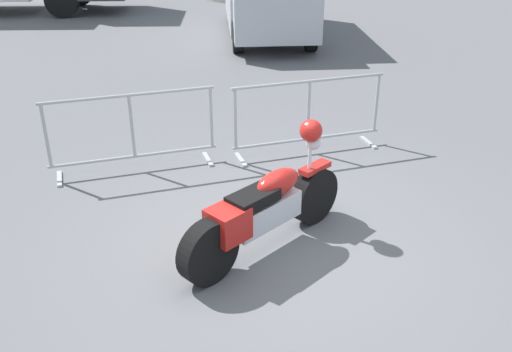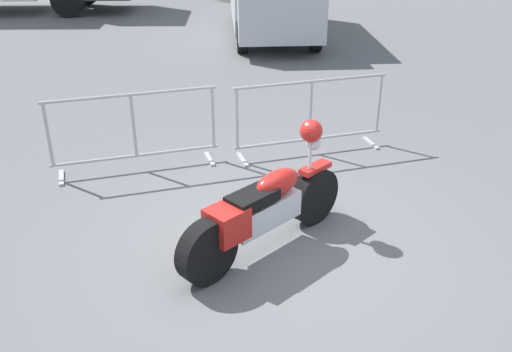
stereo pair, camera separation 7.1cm
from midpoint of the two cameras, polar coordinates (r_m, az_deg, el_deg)
ground_plane at (r=6.11m, az=1.63°, el=-6.88°), size 120.00×120.00×0.00m
motorcycle at (r=5.81m, az=0.61°, el=-3.25°), size 1.98×1.31×1.25m
crowd_barrier_near at (r=7.63m, az=-12.53°, el=4.36°), size 2.22×0.57×1.07m
crowd_barrier_far at (r=8.02m, az=5.00°, el=6.04°), size 2.22×0.57×1.07m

